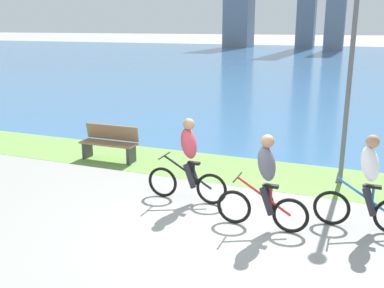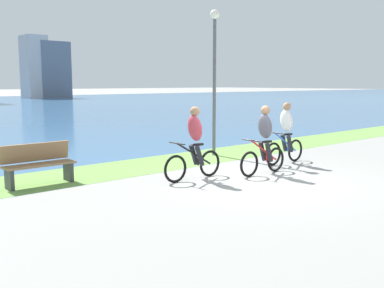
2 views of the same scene
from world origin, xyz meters
TOP-DOWN VIEW (x-y plane):
  - ground_plane at (0.00, 0.00)m, footprint 300.00×300.00m
  - grass_strip_bayside at (0.00, 3.22)m, footprint 120.00×2.09m
  - bay_water_surface at (0.00, 37.00)m, footprint 300.00×65.46m
  - cyclist_lead at (-1.05, 1.06)m, footprint 1.66×0.52m
  - cyclist_trailing at (0.60, 0.40)m, footprint 1.59×0.52m
  - cyclist_distant_rear at (2.18, 0.96)m, footprint 1.60×0.52m
  - bench_near_path at (-3.94, 2.85)m, footprint 1.50×0.47m
  - lamppost_tall at (1.68, 3.25)m, footprint 0.28×0.28m

SIDE VIEW (x-z plane):
  - ground_plane at x=0.00m, z-range 0.00..0.00m
  - bay_water_surface at x=0.00m, z-range 0.00..0.00m
  - grass_strip_bayside at x=0.00m, z-range 0.00..0.01m
  - bench_near_path at x=-3.94m, z-range 0.00..0.90m
  - cyclist_trailing at x=0.60m, z-range 0.00..1.66m
  - cyclist_lead at x=-1.05m, z-range 0.00..1.66m
  - cyclist_distant_rear at x=2.18m, z-range 0.00..1.66m
  - lamppost_tall at x=1.68m, z-range 0.63..4.94m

